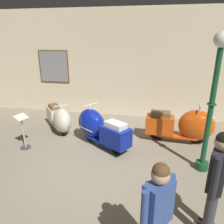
% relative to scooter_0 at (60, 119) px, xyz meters
% --- Properties ---
extents(ground_plane, '(60.00, 60.00, 0.00)m').
position_rel_scooter_0_xyz_m(ground_plane, '(1.57, -1.84, -0.44)').
color(ground_plane, gray).
extents(showroom_back_wall, '(18.00, 0.24, 3.82)m').
position_rel_scooter_0_xyz_m(showroom_back_wall, '(1.56, 2.00, 1.47)').
color(showroom_back_wall, beige).
rests_on(showroom_back_wall, ground).
extents(scooter_0, '(1.36, 1.48, 0.96)m').
position_rel_scooter_0_xyz_m(scooter_0, '(0.00, 0.00, 0.00)').
color(scooter_0, black).
rests_on(scooter_0, ground).
extents(scooter_1, '(1.78, 1.43, 1.10)m').
position_rel_scooter_0_xyz_m(scooter_1, '(1.39, -0.58, 0.07)').
color(scooter_1, black).
rests_on(scooter_1, ground).
extents(scooter_2, '(1.88, 0.65, 1.13)m').
position_rel_scooter_0_xyz_m(scooter_2, '(3.74, -0.01, 0.08)').
color(scooter_2, black).
rests_on(scooter_2, ground).
extents(lamppost, '(0.31, 0.31, 2.96)m').
position_rel_scooter_0_xyz_m(lamppost, '(4.00, -1.30, 1.29)').
color(lamppost, '#144728').
rests_on(lamppost, ground).
extents(visitor_0, '(0.40, 0.43, 1.58)m').
position_rel_scooter_0_xyz_m(visitor_0, '(2.93, -3.77, 0.48)').
color(visitor_0, black).
rests_on(visitor_0, ground).
extents(visitor_1, '(0.37, 0.54, 1.69)m').
position_rel_scooter_0_xyz_m(visitor_1, '(3.74, -3.06, 0.54)').
color(visitor_1, black).
rests_on(visitor_1, ground).
extents(info_stanchion, '(0.31, 0.37, 0.95)m').
position_rel_scooter_0_xyz_m(info_stanchion, '(-0.50, -1.17, -0.05)').
color(info_stanchion, '#333338').
rests_on(info_stanchion, ground).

